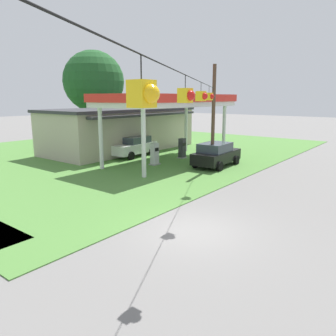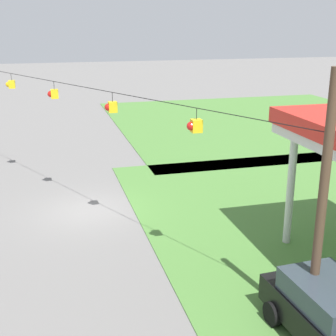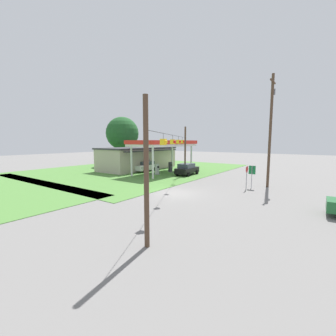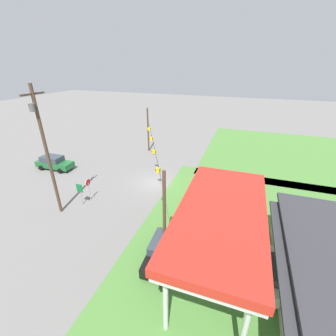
{
  "view_description": "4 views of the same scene",
  "coord_description": "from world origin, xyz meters",
  "px_view_note": "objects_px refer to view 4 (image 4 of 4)",
  "views": [
    {
      "loc": [
        -9.58,
        -6.33,
        4.87
      ],
      "look_at": [
        2.98,
        3.48,
        1.43
      ],
      "focal_mm": 35.0,
      "sensor_mm": 36.0,
      "label": 1
    },
    {
      "loc": [
        19.35,
        -1.47,
        7.98
      ],
      "look_at": [
        3.53,
        2.74,
        2.85
      ],
      "focal_mm": 50.0,
      "sensor_mm": 36.0,
      "label": 2
    },
    {
      "loc": [
        -17.56,
        -11.72,
        4.96
      ],
      "look_at": [
        3.71,
        3.56,
        1.84
      ],
      "focal_mm": 24.0,
      "sensor_mm": 36.0,
      "label": 3
    },
    {
      "loc": [
        22.13,
        9.53,
        13.35
      ],
      "look_at": [
        1.53,
        2.36,
        3.06
      ],
      "focal_mm": 24.0,
      "sensor_mm": 36.0,
      "label": 4
    }
  ],
  "objects_px": {
    "car_on_crossroad": "(54,163)",
    "gas_station_canopy": "(221,215)",
    "route_sign": "(80,190)",
    "fuel_pump_near": "(219,242)",
    "car_at_pumps_rear": "(274,273)",
    "car_at_pumps_front": "(163,250)",
    "stop_sign_roadside": "(88,185)",
    "utility_pole_main": "(46,148)",
    "fuel_pump_far": "(212,279)"
  },
  "relations": [
    {
      "from": "car_on_crossroad",
      "to": "gas_station_canopy",
      "type": "bearing_deg",
      "value": -23.35
    },
    {
      "from": "car_on_crossroad",
      "to": "route_sign",
      "type": "relative_size",
      "value": 2.13
    },
    {
      "from": "fuel_pump_near",
      "to": "car_on_crossroad",
      "type": "relative_size",
      "value": 0.32
    },
    {
      "from": "gas_station_canopy",
      "to": "car_at_pumps_rear",
      "type": "distance_m",
      "value": 5.3
    },
    {
      "from": "fuel_pump_near",
      "to": "gas_station_canopy",
      "type": "bearing_deg",
      "value": 0.05
    },
    {
      "from": "car_at_pumps_front",
      "to": "stop_sign_roadside",
      "type": "height_order",
      "value": "stop_sign_roadside"
    },
    {
      "from": "car_at_pumps_front",
      "to": "car_on_crossroad",
      "type": "distance_m",
      "value": 21.91
    },
    {
      "from": "fuel_pump_near",
      "to": "utility_pole_main",
      "type": "xyz_separation_m",
      "value": [
        0.02,
        -15.39,
        5.82
      ]
    },
    {
      "from": "gas_station_canopy",
      "to": "car_at_pumps_rear",
      "type": "bearing_deg",
      "value": 90.23
    },
    {
      "from": "gas_station_canopy",
      "to": "stop_sign_roadside",
      "type": "xyz_separation_m",
      "value": [
        -4.43,
        -13.9,
        -2.78
      ]
    },
    {
      "from": "car_at_pumps_front",
      "to": "route_sign",
      "type": "relative_size",
      "value": 1.86
    },
    {
      "from": "fuel_pump_near",
      "to": "utility_pole_main",
      "type": "distance_m",
      "value": 16.46
    },
    {
      "from": "utility_pole_main",
      "to": "car_at_pumps_rear",
      "type": "bearing_deg",
      "value": 84.96
    },
    {
      "from": "fuel_pump_near",
      "to": "car_at_pumps_rear",
      "type": "height_order",
      "value": "car_at_pumps_rear"
    },
    {
      "from": "gas_station_canopy",
      "to": "car_on_crossroad",
      "type": "distance_m",
      "value": 25.37
    },
    {
      "from": "stop_sign_roadside",
      "to": "route_sign",
      "type": "height_order",
      "value": "stop_sign_roadside"
    },
    {
      "from": "utility_pole_main",
      "to": "car_at_pumps_front",
      "type": "bearing_deg",
      "value": 78.77
    },
    {
      "from": "gas_station_canopy",
      "to": "fuel_pump_near",
      "type": "xyz_separation_m",
      "value": [
        -1.73,
        -0.0,
        -3.82
      ]
    },
    {
      "from": "car_on_crossroad",
      "to": "utility_pole_main",
      "type": "relative_size",
      "value": 0.43
    },
    {
      "from": "car_at_pumps_front",
      "to": "car_on_crossroad",
      "type": "xyz_separation_m",
      "value": [
        -9.9,
        -19.54,
        0.05
      ]
    },
    {
      "from": "fuel_pump_far",
      "to": "route_sign",
      "type": "distance_m",
      "value": 15.06
    },
    {
      "from": "fuel_pump_far",
      "to": "car_at_pumps_front",
      "type": "xyz_separation_m",
      "value": [
        -1.13,
        -3.78,
        0.12
      ]
    },
    {
      "from": "gas_station_canopy",
      "to": "car_at_pumps_front",
      "type": "height_order",
      "value": "gas_station_canopy"
    },
    {
      "from": "stop_sign_roadside",
      "to": "utility_pole_main",
      "type": "xyz_separation_m",
      "value": [
        2.73,
        -1.5,
        4.79
      ]
    },
    {
      "from": "gas_station_canopy",
      "to": "route_sign",
      "type": "relative_size",
      "value": 4.79
    },
    {
      "from": "gas_station_canopy",
      "to": "route_sign",
      "type": "height_order",
      "value": "gas_station_canopy"
    },
    {
      "from": "car_at_pumps_rear",
      "to": "car_on_crossroad",
      "type": "height_order",
      "value": "car_on_crossroad"
    },
    {
      "from": "fuel_pump_far",
      "to": "stop_sign_roadside",
      "type": "height_order",
      "value": "stop_sign_roadside"
    },
    {
      "from": "fuel_pump_near",
      "to": "route_sign",
      "type": "height_order",
      "value": "route_sign"
    },
    {
      "from": "fuel_pump_far",
      "to": "car_at_pumps_rear",
      "type": "xyz_separation_m",
      "value": [
        -1.74,
        3.78,
        0.1
      ]
    },
    {
      "from": "fuel_pump_far",
      "to": "utility_pole_main",
      "type": "height_order",
      "value": "utility_pole_main"
    },
    {
      "from": "gas_station_canopy",
      "to": "car_at_pumps_rear",
      "type": "relative_size",
      "value": 2.54
    },
    {
      "from": "fuel_pump_near",
      "to": "car_on_crossroad",
      "type": "xyz_separation_m",
      "value": [
        -7.57,
        -23.32,
        0.17
      ]
    },
    {
      "from": "gas_station_canopy",
      "to": "stop_sign_roadside",
      "type": "distance_m",
      "value": 14.85
    },
    {
      "from": "car_on_crossroad",
      "to": "stop_sign_roadside",
      "type": "bearing_deg",
      "value": -28.93
    },
    {
      "from": "car_at_pumps_rear",
      "to": "car_on_crossroad",
      "type": "distance_m",
      "value": 28.65
    },
    {
      "from": "gas_station_canopy",
      "to": "fuel_pump_far",
      "type": "bearing_deg",
      "value": -0.05
    },
    {
      "from": "car_at_pumps_rear",
      "to": "car_on_crossroad",
      "type": "xyz_separation_m",
      "value": [
        -9.28,
        -27.11,
        0.07
      ]
    },
    {
      "from": "fuel_pump_near",
      "to": "fuel_pump_far",
      "type": "height_order",
      "value": "same"
    },
    {
      "from": "car_at_pumps_front",
      "to": "car_on_crossroad",
      "type": "relative_size",
      "value": 0.88
    },
    {
      "from": "gas_station_canopy",
      "to": "car_at_pumps_rear",
      "type": "xyz_separation_m",
      "value": [
        -0.02,
        3.78,
        -3.71
      ]
    },
    {
      "from": "fuel_pump_far",
      "to": "stop_sign_roadside",
      "type": "xyz_separation_m",
      "value": [
        -6.16,
        -13.89,
        1.03
      ]
    },
    {
      "from": "stop_sign_roadside",
      "to": "gas_station_canopy",
      "type": "bearing_deg",
      "value": -107.68
    },
    {
      "from": "car_on_crossroad",
      "to": "utility_pole_main",
      "type": "height_order",
      "value": "utility_pole_main"
    },
    {
      "from": "car_at_pumps_front",
      "to": "car_at_pumps_rear",
      "type": "bearing_deg",
      "value": 91.75
    },
    {
      "from": "route_sign",
      "to": "fuel_pump_far",
      "type": "bearing_deg",
      "value": 70.12
    },
    {
      "from": "car_at_pumps_front",
      "to": "car_at_pumps_rear",
      "type": "xyz_separation_m",
      "value": [
        -0.62,
        7.56,
        -0.01
      ]
    },
    {
      "from": "gas_station_canopy",
      "to": "stop_sign_roadside",
      "type": "bearing_deg",
      "value": -107.68
    },
    {
      "from": "route_sign",
      "to": "utility_pole_main",
      "type": "bearing_deg",
      "value": -36.78
    },
    {
      "from": "stop_sign_roadside",
      "to": "car_at_pumps_rear",
      "type": "bearing_deg",
      "value": -104.02
    }
  ]
}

